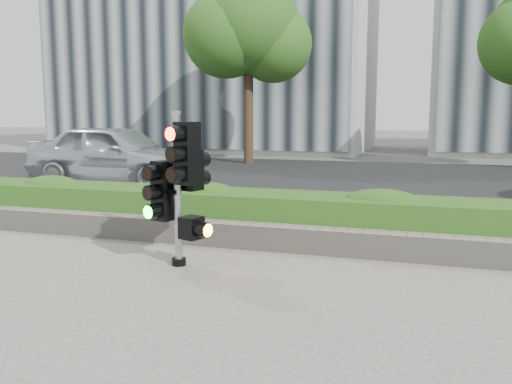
# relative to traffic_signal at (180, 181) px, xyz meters

# --- Properties ---
(ground) EXTENTS (120.00, 120.00, 0.00)m
(ground) POSITION_rel_traffic_signal_xyz_m (0.75, -0.80, -1.07)
(ground) COLOR #51514C
(ground) RESTS_ON ground
(road) EXTENTS (60.00, 13.00, 0.02)m
(road) POSITION_rel_traffic_signal_xyz_m (0.75, 9.20, -1.06)
(road) COLOR black
(road) RESTS_ON ground
(curb) EXTENTS (60.00, 0.25, 0.12)m
(curb) POSITION_rel_traffic_signal_xyz_m (0.75, 2.35, -1.01)
(curb) COLOR gray
(curb) RESTS_ON ground
(stone_wall) EXTENTS (12.00, 0.32, 0.34)m
(stone_wall) POSITION_rel_traffic_signal_xyz_m (0.75, 1.10, -0.87)
(stone_wall) COLOR gray
(stone_wall) RESTS_ON sidewalk
(hedge) EXTENTS (12.00, 1.00, 0.68)m
(hedge) POSITION_rel_traffic_signal_xyz_m (0.75, 1.75, -0.70)
(hedge) COLOR #4C882A
(hedge) RESTS_ON sidewalk
(building_left) EXTENTS (16.00, 9.00, 15.00)m
(building_left) POSITION_rel_traffic_signal_xyz_m (-8.25, 22.20, 6.43)
(building_left) COLOR #B7B7B2
(building_left) RESTS_ON ground
(tree_left) EXTENTS (4.61, 4.03, 7.34)m
(tree_left) POSITION_rel_traffic_signal_xyz_m (-3.77, 13.76, 3.97)
(tree_left) COLOR black
(tree_left) RESTS_ON ground
(traffic_signal) EXTENTS (0.70, 0.58, 1.88)m
(traffic_signal) POSITION_rel_traffic_signal_xyz_m (0.00, 0.00, 0.00)
(traffic_signal) COLOR black
(traffic_signal) RESTS_ON sidewalk
(car_silver) EXTENTS (4.84, 2.15, 1.62)m
(car_silver) POSITION_rel_traffic_signal_xyz_m (-4.94, 6.40, -0.24)
(car_silver) COLOR #B8BBC0
(car_silver) RESTS_ON road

